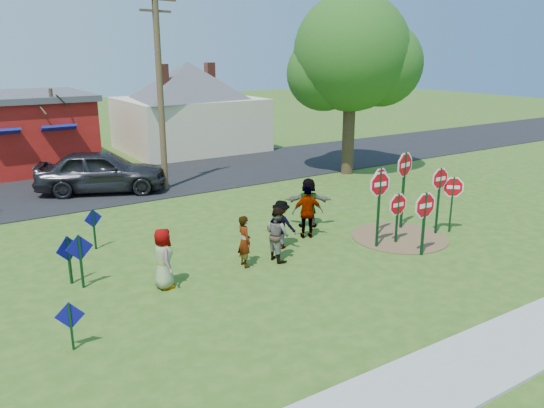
{
  "coord_description": "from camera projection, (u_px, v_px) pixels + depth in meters",
  "views": [
    {
      "loc": [
        -8.2,
        -12.79,
        6.05
      ],
      "look_at": [
        0.34,
        0.46,
        1.46
      ],
      "focal_mm": 35.0,
      "sensor_mm": 36.0,
      "label": 1
    }
  ],
  "objects": [
    {
      "name": "stop_sign_d",
      "position": [
        404.0,
        171.0,
        18.14
      ],
      "size": [
        1.17,
        0.26,
        2.88
      ],
      "rotation": [
        0.0,
        0.0,
        0.2
      ],
      "color": "#0E361B",
      "rests_on": "ground"
    },
    {
      "name": "person_d",
      "position": [
        281.0,
        224.0,
        16.66
      ],
      "size": [
        1.02,
        1.16,
        1.56
      ],
      "primitive_type": "imported",
      "rotation": [
        0.0,
        0.0,
        2.13
      ],
      "color": "#2E2F33",
      "rests_on": "ground"
    },
    {
      "name": "cream_house",
      "position": [
        189.0,
        103.0,
        32.85
      ],
      "size": [
        9.4,
        9.4,
        6.5
      ],
      "color": "beige",
      "rests_on": "ground"
    },
    {
      "name": "stop_sign_b",
      "position": [
        380.0,
        184.0,
        17.5
      ],
      "size": [
        0.92,
        0.12,
        2.46
      ],
      "rotation": [
        0.0,
        0.0,
        0.12
      ],
      "color": "#0E361B",
      "rests_on": "ground"
    },
    {
      "name": "sidewalk",
      "position": [
        468.0,
        367.0,
        10.45
      ],
      "size": [
        22.0,
        1.8,
        0.08
      ],
      "primitive_type": "cube",
      "color": "#9E9E99",
      "rests_on": "ground"
    },
    {
      "name": "suv",
      "position": [
        101.0,
        171.0,
        23.15
      ],
      "size": [
        5.88,
        4.21,
        1.86
      ],
      "primitive_type": "imported",
      "rotation": [
        0.0,
        0.0,
        1.16
      ],
      "color": "#2B2B30",
      "rests_on": "road"
    },
    {
      "name": "bare_tree_east",
      "position": [
        54.0,
        120.0,
        25.7
      ],
      "size": [
        1.8,
        1.8,
        4.29
      ],
      "color": "#382819",
      "rests_on": "ground"
    },
    {
      "name": "blue_diamond_c",
      "position": [
        69.0,
        254.0,
        14.05
      ],
      "size": [
        0.68,
        0.3,
        1.36
      ],
      "rotation": [
        0.0,
        0.0,
        0.39
      ],
      "color": "#0E361B",
      "rests_on": "ground"
    },
    {
      "name": "blue_diamond_d",
      "position": [
        94.0,
        224.0,
        16.53
      ],
      "size": [
        0.59,
        0.2,
        1.32
      ],
      "rotation": [
        0.0,
        0.0,
        0.3
      ],
      "color": "#0E361B",
      "rests_on": "ground"
    },
    {
      "name": "leafy_tree",
      "position": [
        354.0,
        59.0,
        25.59
      ],
      "size": [
        6.16,
        5.62,
        8.75
      ],
      "color": "#382819",
      "rests_on": "ground"
    },
    {
      "name": "blue_diamond_a",
      "position": [
        70.0,
        321.0,
        10.95
      ],
      "size": [
        0.59,
        0.18,
        1.09
      ],
      "rotation": [
        0.0,
        0.0,
        -0.27
      ],
      "color": "#0E361B",
      "rests_on": "ground"
    },
    {
      "name": "person_c",
      "position": [
        278.0,
        234.0,
        15.68
      ],
      "size": [
        0.64,
        0.81,
        1.63
      ],
      "primitive_type": "imported",
      "rotation": [
        0.0,
        0.0,
        1.59
      ],
      "color": "#994841",
      "rests_on": "ground"
    },
    {
      "name": "person_b",
      "position": [
        244.0,
        241.0,
        15.23
      ],
      "size": [
        0.42,
        0.59,
        1.53
      ],
      "primitive_type": "imported",
      "rotation": [
        0.0,
        0.0,
        1.48
      ],
      "color": "#226868",
      "rests_on": "ground"
    },
    {
      "name": "person_f",
      "position": [
        308.0,
        202.0,
        18.66
      ],
      "size": [
        1.67,
        1.33,
        1.78
      ],
      "primitive_type": "imported",
      "rotation": [
        0.0,
        0.0,
        2.57
      ],
      "color": "#245731",
      "rests_on": "ground"
    },
    {
      "name": "person_a",
      "position": [
        163.0,
        258.0,
        13.84
      ],
      "size": [
        0.61,
        0.86,
        1.64
      ],
      "primitive_type": "imported",
      "rotation": [
        0.0,
        0.0,
        1.45
      ],
      "color": "#3B4691",
      "rests_on": "ground"
    },
    {
      "name": "road",
      "position": [
        142.0,
        180.0,
        25.55
      ],
      "size": [
        120.0,
        7.5,
        0.04
      ],
      "primitive_type": "cube",
      "color": "black",
      "rests_on": "ground"
    },
    {
      "name": "stop_sign_g",
      "position": [
        379.0,
        192.0,
        16.42
      ],
      "size": [
        1.06,
        0.07,
        2.61
      ],
      "rotation": [
        0.0,
        0.0,
        -0.05
      ],
      "color": "#0E361B",
      "rests_on": "ground"
    },
    {
      "name": "ground",
      "position": [
        271.0,
        255.0,
        16.27
      ],
      "size": [
        120.0,
        120.0,
        0.0
      ],
      "primitive_type": "plane",
      "color": "#305418",
      "rests_on": "ground"
    },
    {
      "name": "stop_sign_f",
      "position": [
        453.0,
        191.0,
        17.93
      ],
      "size": [
        0.76,
        0.62,
        2.08
      ],
      "rotation": [
        0.0,
        0.0,
        -0.68
      ],
      "color": "#0E361B",
      "rests_on": "ground"
    },
    {
      "name": "stop_sign_c",
      "position": [
        440.0,
        186.0,
        17.66
      ],
      "size": [
        0.99,
        0.07,
        2.44
      ],
      "rotation": [
        0.0,
        0.0,
        -0.03
      ],
      "color": "#0E361B",
      "rests_on": "ground"
    },
    {
      "name": "utility_pole",
      "position": [
        160.0,
        86.0,
        22.71
      ],
      "size": [
        2.08,
        0.67,
        8.67
      ],
      "rotation": [
        0.0,
        0.0,
        0.26
      ],
      "color": "#4C3823",
      "rests_on": "ground"
    },
    {
      "name": "stop_sign_a",
      "position": [
        425.0,
        210.0,
        15.88
      ],
      "size": [
        1.1,
        0.08,
        2.13
      ],
      "rotation": [
        0.0,
        0.0,
        -0.05
      ],
      "color": "#0E361B",
      "rests_on": "ground"
    },
    {
      "name": "stop_sign_e",
      "position": [
        398.0,
        208.0,
        16.97
      ],
      "size": [
        0.99,
        0.07,
        1.8
      ],
      "rotation": [
        0.0,
        0.0,
        -0.02
      ],
      "color": "#0E361B",
      "rests_on": "ground"
    },
    {
      "name": "person_e",
      "position": [
        308.0,
        212.0,
        17.56
      ],
      "size": [
        1.11,
        0.84,
        1.76
      ],
      "primitive_type": "imported",
      "rotation": [
        0.0,
        0.0,
        2.68
      ],
      "color": "#4F2E5A",
      "rests_on": "ground"
    },
    {
      "name": "dirt_patch",
      "position": [
        399.0,
        237.0,
        17.8
      ],
      "size": [
        3.2,
        3.2,
        0.03
      ],
      "primitive_type": "cylinder",
      "color": "brown",
      "rests_on": "ground"
    },
    {
      "name": "blue_diamond_b",
      "position": [
        80.0,
        255.0,
        13.78
      ],
      "size": [
        0.72,
        0.07,
        1.48
      ],
      "rotation": [
        0.0,
        0.0,
        0.07
      ],
      "color": "#0E361B",
      "rests_on": "ground"
    }
  ]
}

